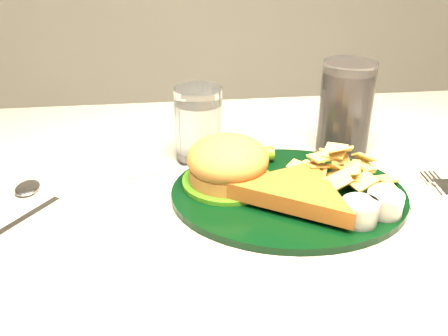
# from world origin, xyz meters

# --- Properties ---
(dinner_plate) EXTENTS (0.34, 0.30, 0.07)m
(dinner_plate) POSITION_xyz_m (0.09, 0.01, 0.78)
(dinner_plate) COLOR black
(dinner_plate) RESTS_ON table
(water_glass) EXTENTS (0.09, 0.09, 0.11)m
(water_glass) POSITION_xyz_m (-0.01, 0.14, 0.81)
(water_glass) COLOR white
(water_glass) RESTS_ON table
(cola_glass) EXTENTS (0.10, 0.10, 0.14)m
(cola_glass) POSITION_xyz_m (0.21, 0.14, 0.82)
(cola_glass) COLOR black
(cola_glass) RESTS_ON table
(spoon) EXTENTS (0.12, 0.15, 0.01)m
(spoon) POSITION_xyz_m (-0.24, -0.01, 0.76)
(spoon) COLOR silver
(spoon) RESTS_ON table
(wrapped_straw) EXTENTS (0.20, 0.10, 0.01)m
(wrapped_straw) POSITION_xyz_m (-0.03, 0.11, 0.75)
(wrapped_straw) COLOR white
(wrapped_straw) RESTS_ON table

